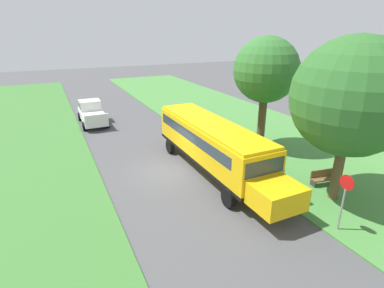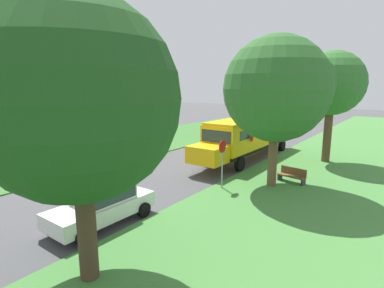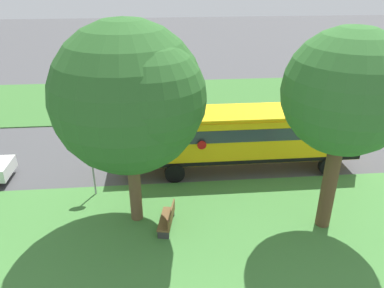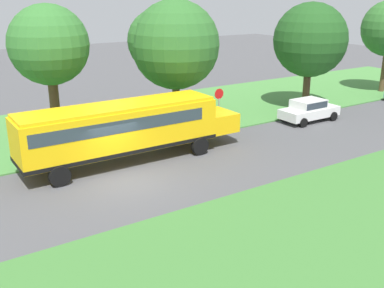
{
  "view_description": "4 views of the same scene",
  "coord_description": "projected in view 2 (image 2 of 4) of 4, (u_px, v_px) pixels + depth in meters",
  "views": [
    {
      "loc": [
        6.05,
        16.05,
        8.36
      ],
      "look_at": [
        -1.2,
        0.96,
        1.98
      ],
      "focal_mm": 28.0,
      "sensor_mm": 36.0,
      "label": 1
    },
    {
      "loc": [
        -12.64,
        22.49,
        5.61
      ],
      "look_at": [
        0.09,
        5.27,
        1.43
      ],
      "focal_mm": 28.0,
      "sensor_mm": 36.0,
      "label": 2
    },
    {
      "loc": [
        -19.79,
        5.7,
        9.83
      ],
      "look_at": [
        -2.05,
        4.07,
        1.23
      ],
      "focal_mm": 35.0,
      "sensor_mm": 36.0,
      "label": 3
    },
    {
      "loc": [
        18.24,
        -8.19,
        8.54
      ],
      "look_at": [
        -0.21,
        3.88,
        1.13
      ],
      "focal_mm": 42.0,
      "sensor_mm": 36.0,
      "label": 4
    }
  ],
  "objects": [
    {
      "name": "grass_verge",
      "position": [
        357.0,
        169.0,
        20.36
      ],
      "size": [
        12.0,
        80.0,
        0.08
      ],
      "primitive_type": "cube",
      "color": "#47843D",
      "rests_on": "ground"
    },
    {
      "name": "car_white_nearest",
      "position": [
        103.0,
        203.0,
        12.28
      ],
      "size": [
        2.02,
        4.4,
        1.56
      ],
      "color": "silver",
      "rests_on": "ground"
    },
    {
      "name": "pickup_truck",
      "position": [
        261.0,
        122.0,
        37.8
      ],
      "size": [
        2.28,
        5.4,
        2.1
      ],
      "color": "silver",
      "rests_on": "ground"
    },
    {
      "name": "park_bench",
      "position": [
        292.0,
        175.0,
        17.43
      ],
      "size": [
        1.67,
        0.79,
        0.92
      ],
      "color": "brown",
      "rests_on": "ground"
    },
    {
      "name": "stop_sign",
      "position": [
        222.0,
        158.0,
        16.2
      ],
      "size": [
        0.08,
        0.68,
        2.74
      ],
      "color": "gray",
      "rests_on": "ground"
    },
    {
      "name": "oak_tree_roadside_mid",
      "position": [
        281.0,
        88.0,
        15.93
      ],
      "size": [
        5.66,
        5.66,
        8.27
      ],
      "color": "brown",
      "rests_on": "ground"
    },
    {
      "name": "oak_tree_beside_bus",
      "position": [
        332.0,
        84.0,
        21.25
      ],
      "size": [
        4.56,
        4.56,
        8.07
      ],
      "color": "brown",
      "rests_on": "ground"
    },
    {
      "name": "oak_tree_far_end",
      "position": [
        83.0,
        100.0,
        7.88
      ],
      "size": [
        5.5,
        5.5,
        8.01
      ],
      "color": "#4C3826",
      "rests_on": "ground"
    },
    {
      "name": "grass_far_side",
      "position": [
        154.0,
        140.0,
        31.45
      ],
      "size": [
        10.0,
        80.0,
        0.07
      ],
      "primitive_type": "cube",
      "color": "#3D7533",
      "rests_on": "ground"
    },
    {
      "name": "school_bus",
      "position": [
        249.0,
        134.0,
        23.46
      ],
      "size": [
        2.84,
        12.42,
        3.16
      ],
      "color": "yellow",
      "rests_on": "ground"
    },
    {
      "name": "ground_plane",
      "position": [
        228.0,
        151.0,
        26.2
      ],
      "size": [
        120.0,
        120.0,
        0.0
      ],
      "primitive_type": "plane",
      "color": "#4C4C4F"
    }
  ]
}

